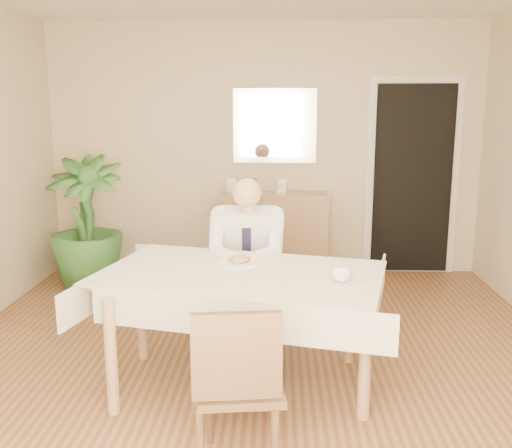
{
  "coord_description": "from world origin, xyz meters",
  "views": [
    {
      "loc": [
        0.15,
        -3.51,
        1.75
      ],
      "look_at": [
        0.0,
        0.35,
        0.95
      ],
      "focal_mm": 40.0,
      "sensor_mm": 36.0,
      "label": 1
    }
  ],
  "objects_px": {
    "dining_table": "(241,285)",
    "chair_near": "(239,381)",
    "sideboard": "(274,234)",
    "potted_palm": "(86,222)",
    "coffee_mug": "(341,273)",
    "seated_man": "(246,257)",
    "chair_far": "(248,272)"
  },
  "relations": [
    {
      "from": "dining_table",
      "to": "chair_near",
      "type": "relative_size",
      "value": 2.25
    },
    {
      "from": "sideboard",
      "to": "potted_palm",
      "type": "height_order",
      "value": "potted_palm"
    },
    {
      "from": "coffee_mug",
      "to": "potted_palm",
      "type": "distance_m",
      "value": 3.12
    },
    {
      "from": "dining_table",
      "to": "chair_near",
      "type": "distance_m",
      "value": 0.91
    },
    {
      "from": "seated_man",
      "to": "dining_table",
      "type": "bearing_deg",
      "value": -90.0
    },
    {
      "from": "chair_near",
      "to": "sideboard",
      "type": "xyz_separation_m",
      "value": [
        0.14,
        3.37,
        -0.05
      ]
    },
    {
      "from": "dining_table",
      "to": "coffee_mug",
      "type": "relative_size",
      "value": 16.48
    },
    {
      "from": "coffee_mug",
      "to": "potted_palm",
      "type": "height_order",
      "value": "potted_palm"
    },
    {
      "from": "dining_table",
      "to": "potted_palm",
      "type": "distance_m",
      "value": 2.6
    },
    {
      "from": "coffee_mug",
      "to": "potted_palm",
      "type": "relative_size",
      "value": 0.09
    },
    {
      "from": "potted_palm",
      "to": "chair_near",
      "type": "bearing_deg",
      "value": -59.74
    },
    {
      "from": "sideboard",
      "to": "dining_table",
      "type": "bearing_deg",
      "value": -98.04
    },
    {
      "from": "coffee_mug",
      "to": "potted_palm",
      "type": "xyz_separation_m",
      "value": [
        -2.24,
        2.17,
        -0.16
      ]
    },
    {
      "from": "coffee_mug",
      "to": "sideboard",
      "type": "bearing_deg",
      "value": 98.83
    },
    {
      "from": "chair_far",
      "to": "coffee_mug",
      "type": "relative_size",
      "value": 7.38
    },
    {
      "from": "coffee_mug",
      "to": "sideboard",
      "type": "height_order",
      "value": "sideboard"
    },
    {
      "from": "chair_near",
      "to": "seated_man",
      "type": "xyz_separation_m",
      "value": [
        -0.05,
        1.49,
        0.21
      ]
    },
    {
      "from": "seated_man",
      "to": "coffee_mug",
      "type": "relative_size",
      "value": 10.55
    },
    {
      "from": "coffee_mug",
      "to": "seated_man",
      "type": "bearing_deg",
      "value": 128.07
    },
    {
      "from": "chair_near",
      "to": "dining_table",
      "type": "bearing_deg",
      "value": 85.78
    },
    {
      "from": "coffee_mug",
      "to": "potted_palm",
      "type": "bearing_deg",
      "value": 135.88
    },
    {
      "from": "dining_table",
      "to": "sideboard",
      "type": "height_order",
      "value": "sideboard"
    },
    {
      "from": "chair_far",
      "to": "dining_table",
      "type": "bearing_deg",
      "value": -84.22
    },
    {
      "from": "dining_table",
      "to": "potted_palm",
      "type": "bearing_deg",
      "value": 142.8
    },
    {
      "from": "dining_table",
      "to": "chair_far",
      "type": "height_order",
      "value": "chair_far"
    },
    {
      "from": "chair_far",
      "to": "potted_palm",
      "type": "height_order",
      "value": "potted_palm"
    },
    {
      "from": "chair_near",
      "to": "coffee_mug",
      "type": "xyz_separation_m",
      "value": [
        0.55,
        0.73,
        0.32
      ]
    },
    {
      "from": "chair_far",
      "to": "seated_man",
      "type": "bearing_deg",
      "value": -84.22
    },
    {
      "from": "dining_table",
      "to": "sideboard",
      "type": "bearing_deg",
      "value": 99.17
    },
    {
      "from": "dining_table",
      "to": "seated_man",
      "type": "bearing_deg",
      "value": 103.44
    },
    {
      "from": "chair_far",
      "to": "potted_palm",
      "type": "xyz_separation_m",
      "value": [
        -1.65,
        1.13,
        0.15
      ]
    },
    {
      "from": "dining_table",
      "to": "chair_far",
      "type": "xyz_separation_m",
      "value": [
        0.0,
        0.88,
        -0.18
      ]
    }
  ]
}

